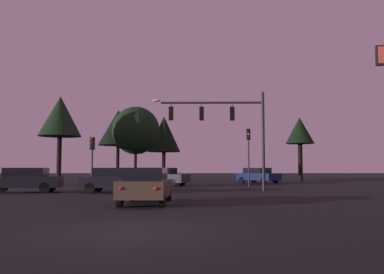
{
  "coord_description": "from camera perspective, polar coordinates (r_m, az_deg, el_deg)",
  "views": [
    {
      "loc": [
        1.35,
        -9.78,
        1.51
      ],
      "look_at": [
        1.65,
        20.64,
        3.83
      ],
      "focal_mm": 37.96,
      "sensor_mm": 36.0,
      "label": 1
    }
  ],
  "objects": [
    {
      "name": "car_parked_lot",
      "position": [
        40.42,
        9.27,
        -5.32
      ],
      "size": [
        4.11,
        4.49,
        1.52
      ],
      "color": "#0F1947",
      "rests_on": "ground"
    },
    {
      "name": "tree_behind_sign",
      "position": [
        47.41,
        14.9,
        0.74
      ],
      "size": [
        3.2,
        3.2,
        7.23
      ],
      "color": "black",
      "rests_on": "ground"
    },
    {
      "name": "tree_right_cluster",
      "position": [
        47.29,
        -10.34,
        1.27
      ],
      "size": [
        4.51,
        4.51,
        8.17
      ],
      "color": "black",
      "rests_on": "ground"
    },
    {
      "name": "car_nearside_lane",
      "position": [
        17.17,
        -6.46,
        -6.72
      ],
      "size": [
        2.02,
        4.29,
        1.52
      ],
      "color": "#473828",
      "rests_on": "ground"
    },
    {
      "name": "traffic_signal_mast_arm",
      "position": [
        26.8,
        4.78,
        2.16
      ],
      "size": [
        7.41,
        0.48,
        6.51
      ],
      "color": "#232326",
      "rests_on": "ground"
    },
    {
      "name": "traffic_light_corner_right",
      "position": [
        29.94,
        -13.87,
        -2.06
      ],
      "size": [
        0.34,
        0.38,
        3.71
      ],
      "color": "#232326",
      "rests_on": "ground"
    },
    {
      "name": "car_crossing_left",
      "position": [
        25.51,
        -10.84,
        -5.9
      ],
      "size": [
        4.16,
        2.14,
        1.52
      ],
      "color": "black",
      "rests_on": "ground"
    },
    {
      "name": "ground_plane",
      "position": [
        34.34,
        -2.84,
        -6.88
      ],
      "size": [
        168.0,
        168.0,
        0.0
      ],
      "primitive_type": "plane",
      "color": "black",
      "rests_on": "ground"
    },
    {
      "name": "traffic_light_corner_left",
      "position": [
        32.9,
        7.95,
        -1.23
      ],
      "size": [
        0.32,
        0.36,
        4.67
      ],
      "color": "#232326",
      "rests_on": "ground"
    },
    {
      "name": "car_crossing_right",
      "position": [
        27.09,
        -22.52,
        -5.55
      ],
      "size": [
        4.66,
        2.22,
        1.52
      ],
      "color": "black",
      "rests_on": "ground"
    },
    {
      "name": "car_far_lane",
      "position": [
        33.98,
        -4.36,
        -5.56
      ],
      "size": [
        4.86,
        3.59,
        1.52
      ],
      "color": "#232328",
      "rests_on": "ground"
    },
    {
      "name": "tree_left_far",
      "position": [
        42.44,
        -7.9,
        0.9
      ],
      "size": [
        4.95,
        4.95,
        7.86
      ],
      "color": "black",
      "rests_on": "ground"
    },
    {
      "name": "tree_center_horizon",
      "position": [
        48.51,
        -3.97,
        0.38
      ],
      "size": [
        3.92,
        3.92,
        7.68
      ],
      "color": "black",
      "rests_on": "ground"
    },
    {
      "name": "tree_lot_edge",
      "position": [
        39.78,
        -18.05,
        2.72
      ],
      "size": [
        3.94,
        3.94,
        8.21
      ],
      "color": "black",
      "rests_on": "ground"
    }
  ]
}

